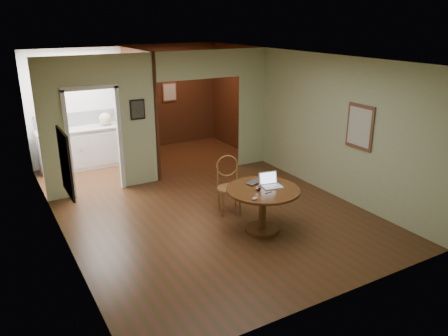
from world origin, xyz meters
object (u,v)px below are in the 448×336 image
chair (228,181)px  closed_laptop (258,183)px  dining_table (263,200)px  open_laptop (270,182)px

chair → closed_laptop: 0.74m
dining_table → open_laptop: bearing=14.7°
open_laptop → chair: bearing=117.8°
open_laptop → closed_laptop: (-0.11, 0.19, -0.05)m
open_laptop → dining_table: bearing=-154.0°
chair → dining_table: bearing=-67.5°
chair → closed_laptop: bearing=-60.8°
open_laptop → closed_laptop: size_ratio=0.95×
dining_table → closed_laptop: bearing=75.9°
dining_table → chair: chair is taller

